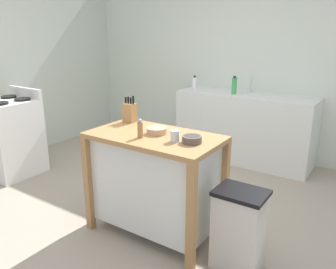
{
  "coord_description": "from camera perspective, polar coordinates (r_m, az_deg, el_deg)",
  "views": [
    {
      "loc": [
        1.72,
        -2.27,
        1.71
      ],
      "look_at": [
        0.17,
        0.06,
        0.85
      ],
      "focal_mm": 36.38,
      "sensor_mm": 36.0,
      "label": 1
    }
  ],
  "objects": [
    {
      "name": "stove",
      "position": [
        4.55,
        -24.95,
        -0.39
      ],
      "size": [
        0.6,
        0.6,
        1.03
      ],
      "color": "white",
      "rests_on": "ground"
    },
    {
      "name": "trash_bin",
      "position": [
        2.62,
        11.74,
        -15.38
      ],
      "size": [
        0.36,
        0.28,
        0.63
      ],
      "color": "#B7B2A8",
      "rests_on": "ground"
    },
    {
      "name": "sink_counter",
      "position": [
        4.67,
        12.66,
        1.19
      ],
      "size": [
        1.79,
        0.6,
        0.91
      ],
      "color": "silver",
      "rests_on": "ground"
    },
    {
      "name": "sink_faucet",
      "position": [
        4.68,
        13.74,
        8.21
      ],
      "size": [
        0.02,
        0.02,
        0.22
      ],
      "color": "#B7BCC1",
      "rests_on": "sink_counter"
    },
    {
      "name": "knife_block",
      "position": [
        3.14,
        -6.41,
        3.73
      ],
      "size": [
        0.11,
        0.09,
        0.25
      ],
      "color": "#AD7F4C",
      "rests_on": "kitchen_island"
    },
    {
      "name": "pepper_grinder",
      "position": [
        2.67,
        -4.69,
        0.95
      ],
      "size": [
        0.04,
        0.04,
        0.15
      ],
      "color": "#9E7042",
      "rests_on": "kitchen_island"
    },
    {
      "name": "bottle_spray_cleaner",
      "position": [
        4.88,
        4.45,
        8.68
      ],
      "size": [
        0.06,
        0.06,
        0.18
      ],
      "color": "white",
      "rests_on": "sink_counter"
    },
    {
      "name": "bottle_dish_soap",
      "position": [
        4.51,
        11.03,
        8.03
      ],
      "size": [
        0.06,
        0.06,
        0.23
      ],
      "color": "green",
      "rests_on": "sink_counter"
    },
    {
      "name": "bowl_ceramic_wide",
      "position": [
        2.56,
        4.03,
        -0.77
      ],
      "size": [
        0.15,
        0.15,
        0.05
      ],
      "color": "#564C47",
      "rests_on": "kitchen_island"
    },
    {
      "name": "wall_back",
      "position": [
        4.9,
        13.27,
        11.92
      ],
      "size": [
        5.21,
        0.1,
        2.6
      ],
      "primitive_type": "cube",
      "color": "silver",
      "rests_on": "ground"
    },
    {
      "name": "bowl_ceramic_small",
      "position": [
        2.78,
        -1.88,
        0.71
      ],
      "size": [
        0.17,
        0.17,
        0.05
      ],
      "color": "tan",
      "rests_on": "kitchen_island"
    },
    {
      "name": "wall_left",
      "position": [
        5.35,
        -20.93,
        11.67
      ],
      "size": [
        0.1,
        2.9,
        2.6
      ],
      "primitive_type": "cube",
      "color": "beige",
      "rests_on": "ground"
    },
    {
      "name": "kitchen_island",
      "position": [
        2.9,
        -2.21,
        -7.49
      ],
      "size": [
        1.09,
        0.61,
        0.9
      ],
      "color": "#9E7042",
      "rests_on": "ground"
    },
    {
      "name": "ground_plane",
      "position": [
        3.32,
        -3.07,
        -13.85
      ],
      "size": [
        6.21,
        6.21,
        0.0
      ],
      "primitive_type": "plane",
      "color": "gray",
      "rests_on": "ground"
    },
    {
      "name": "drinking_cup",
      "position": [
        2.58,
        1.14,
        -0.26
      ],
      "size": [
        0.07,
        0.07,
        0.09
      ],
      "color": "silver",
      "rests_on": "kitchen_island"
    }
  ]
}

